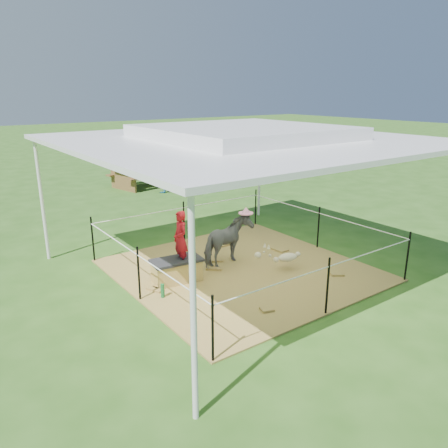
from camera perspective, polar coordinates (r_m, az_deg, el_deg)
ground at (r=8.98m, az=2.26°, el=-6.11°), size 90.00×90.00×0.00m
hay_patch at (r=8.97m, az=2.26°, el=-6.02°), size 4.60×4.60×0.03m
canopy_tent at (r=8.30m, az=2.48°, el=11.25°), size 6.30×6.30×2.90m
rope_fence at (r=8.75m, az=2.31°, el=-2.23°), size 4.54×4.54×1.00m
straw_bale at (r=8.41m, az=-6.19°, el=-6.16°), size 0.94×0.55×0.40m
dark_cloth at (r=8.32m, az=-6.24°, el=-4.75°), size 1.01×0.61×0.05m
woman at (r=8.19m, az=-5.74°, el=-1.28°), size 0.30×0.42×1.07m
green_bottle at (r=7.84m, az=-8.03°, el=-8.62°), size 0.08×0.08×0.25m
pony at (r=9.04m, az=0.50°, el=-2.29°), size 1.30×0.86×1.01m
pink_hat at (r=8.87m, az=0.51°, el=1.24°), size 0.31×0.31×0.15m
foal at (r=8.97m, az=8.30°, el=-4.14°), size 1.13×0.79×0.57m
trash_barrel at (r=16.06m, az=-2.10°, el=6.08°), size 0.70×0.70×0.96m
picnic_table_near at (r=17.00m, az=-10.84°, el=6.22°), size 2.34×1.91×0.86m
picnic_table_far at (r=18.75m, az=-2.37°, el=7.28°), size 1.98×1.64×0.72m
distant_person at (r=15.87m, az=-8.01°, el=6.19°), size 0.69×0.62×1.18m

